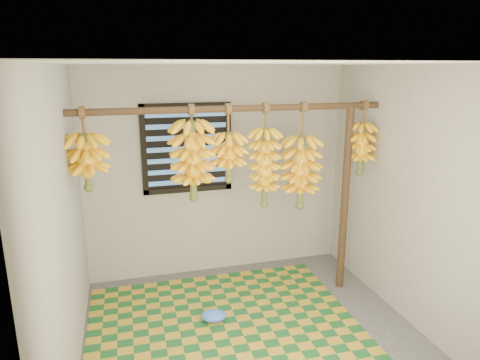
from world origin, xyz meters
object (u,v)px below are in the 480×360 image
object	(u,v)px
banana_bunch_d	(265,167)
banana_bunch_e	(301,172)
woven_mat	(224,325)
banana_bunch_c	(228,157)
banana_bunch_f	(361,148)
banana_bunch_b	(193,161)
plastic_bag	(214,316)
banana_bunch_a	(87,162)
support_post	(345,201)

from	to	relation	value
banana_bunch_d	banana_bunch_e	world-z (taller)	same
woven_mat	banana_bunch_c	world-z (taller)	banana_bunch_c
banana_bunch_e	banana_bunch_f	size ratio (longest dim) A/B	1.40
woven_mat	banana_bunch_b	bearing A→B (deg)	115.41
woven_mat	banana_bunch_d	size ratio (longest dim) A/B	2.44
banana_bunch_b	banana_bunch_d	size ratio (longest dim) A/B	0.88
banana_bunch_b	banana_bunch_f	xyz separation A→B (m)	(1.77, 0.00, 0.03)
banana_bunch_d	banana_bunch_e	bearing A→B (deg)	-0.00
plastic_bag	banana_bunch_a	world-z (taller)	banana_bunch_a
woven_mat	banana_bunch_f	distance (m)	2.25
banana_bunch_d	banana_bunch_e	xyz separation A→B (m)	(0.39, -0.00, -0.07)
banana_bunch_e	banana_bunch_c	bearing A→B (deg)	180.00
woven_mat	banana_bunch_e	distance (m)	1.67
woven_mat	banana_bunch_f	bearing A→B (deg)	13.98
banana_bunch_b	banana_bunch_c	world-z (taller)	same
support_post	banana_bunch_f	bearing A→B (deg)	0.00
banana_bunch_c	banana_bunch_d	xyz separation A→B (m)	(0.37, 0.00, -0.12)
support_post	plastic_bag	world-z (taller)	support_post
support_post	banana_bunch_a	world-z (taller)	banana_bunch_a
support_post	woven_mat	xyz separation A→B (m)	(-1.43, -0.39, -0.99)
plastic_bag	banana_bunch_b	size ratio (longest dim) A/B	0.28
woven_mat	banana_bunch_c	distance (m)	1.59
banana_bunch_d	banana_bunch_f	distance (m)	1.07
plastic_bag	banana_bunch_c	bearing A→B (deg)	52.47
support_post	plastic_bag	xyz separation A→B (m)	(-1.51, -0.31, -0.94)
plastic_bag	banana_bunch_d	size ratio (longest dim) A/B	0.25
support_post	banana_bunch_b	distance (m)	1.70
woven_mat	banana_bunch_d	xyz separation A→B (m)	(0.52, 0.39, 1.41)
plastic_bag	banana_bunch_a	bearing A→B (deg)	163.59
banana_bunch_a	banana_bunch_e	distance (m)	2.04
banana_bunch_a	banana_bunch_b	distance (m)	0.93
banana_bunch_a	banana_bunch_b	xyz separation A→B (m)	(0.93, 0.00, -0.04)
banana_bunch_c	banana_bunch_a	bearing A→B (deg)	180.00
woven_mat	support_post	bearing A→B (deg)	15.38
banana_bunch_a	banana_bunch_c	size ratio (longest dim) A/B	0.98
woven_mat	banana_bunch_a	distance (m)	1.96
woven_mat	banana_bunch_b	xyz separation A→B (m)	(-0.19, 0.39, 1.52)
banana_bunch_f	woven_mat	bearing A→B (deg)	-166.02
banana_bunch_a	banana_bunch_c	bearing A→B (deg)	0.00
support_post	banana_bunch_c	xyz separation A→B (m)	(-1.27, 0.00, 0.54)
banana_bunch_b	banana_bunch_f	size ratio (longest dim) A/B	1.17
support_post	banana_bunch_d	world-z (taller)	banana_bunch_d
banana_bunch_a	banana_bunch_e	world-z (taller)	same
woven_mat	banana_bunch_d	distance (m)	1.56
banana_bunch_d	plastic_bag	bearing A→B (deg)	-152.99
banana_bunch_a	woven_mat	bearing A→B (deg)	-19.33
banana_bunch_a	banana_bunch_c	xyz separation A→B (m)	(1.28, 0.00, -0.03)
banana_bunch_e	banana_bunch_f	distance (m)	0.70
banana_bunch_a	support_post	bearing A→B (deg)	0.00
support_post	banana_bunch_c	bearing A→B (deg)	180.00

